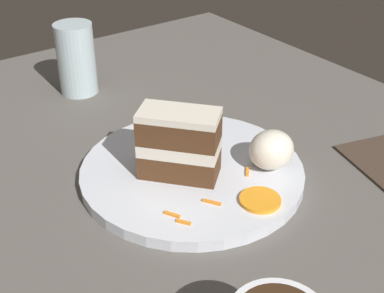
{
  "coord_description": "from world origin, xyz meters",
  "views": [
    {
      "loc": [
        0.3,
        0.53,
        0.45
      ],
      "look_at": [
        -0.05,
        0.04,
        0.08
      ],
      "focal_mm": 50.0,
      "sensor_mm": 36.0,
      "label": 1
    }
  ],
  "objects_px": {
    "cake_slice": "(179,144)",
    "drinking_glass": "(77,64)",
    "orange_garnish": "(260,200)",
    "cream_dollop": "(271,150)",
    "plate": "(192,172)"
  },
  "relations": [
    {
      "from": "plate",
      "to": "orange_garnish",
      "type": "height_order",
      "value": "orange_garnish"
    },
    {
      "from": "plate",
      "to": "drinking_glass",
      "type": "relative_size",
      "value": 2.42
    },
    {
      "from": "cake_slice",
      "to": "drinking_glass",
      "type": "xyz_separation_m",
      "value": [
        -0.02,
        -0.34,
        -0.01
      ]
    },
    {
      "from": "drinking_glass",
      "to": "orange_garnish",
      "type": "bearing_deg",
      "value": 93.47
    },
    {
      "from": "plate",
      "to": "cake_slice",
      "type": "distance_m",
      "value": 0.06
    },
    {
      "from": "cake_slice",
      "to": "cream_dollop",
      "type": "xyz_separation_m",
      "value": [
        -0.11,
        0.06,
        -0.02
      ]
    },
    {
      "from": "cake_slice",
      "to": "drinking_glass",
      "type": "distance_m",
      "value": 0.34
    },
    {
      "from": "cake_slice",
      "to": "cream_dollop",
      "type": "bearing_deg",
      "value": 110.92
    },
    {
      "from": "plate",
      "to": "cream_dollop",
      "type": "xyz_separation_m",
      "value": [
        -0.09,
        0.06,
        0.03
      ]
    },
    {
      "from": "cake_slice",
      "to": "orange_garnish",
      "type": "relative_size",
      "value": 2.14
    },
    {
      "from": "cream_dollop",
      "to": "orange_garnish",
      "type": "xyz_separation_m",
      "value": [
        0.06,
        0.05,
        -0.02
      ]
    },
    {
      "from": "cake_slice",
      "to": "drinking_glass",
      "type": "height_order",
      "value": "drinking_glass"
    },
    {
      "from": "cream_dollop",
      "to": "drinking_glass",
      "type": "distance_m",
      "value": 0.41
    },
    {
      "from": "plate",
      "to": "drinking_glass",
      "type": "bearing_deg",
      "value": -89.19
    },
    {
      "from": "plate",
      "to": "drinking_glass",
      "type": "height_order",
      "value": "drinking_glass"
    }
  ]
}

